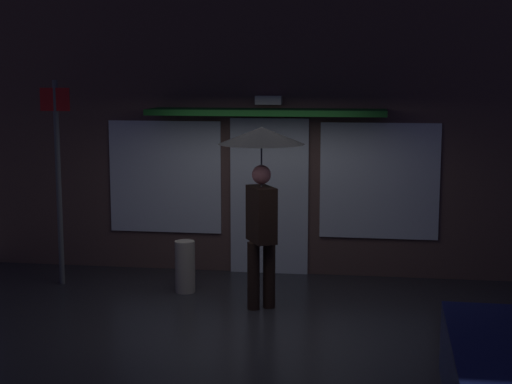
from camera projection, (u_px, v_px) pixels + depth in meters
The scene contains 5 objects.
ground_plane at pixel (244, 320), 8.99m from camera, with size 18.00×18.00×0.00m, color #26262B.
building_facade at pixel (271, 134), 10.98m from camera, with size 8.38×1.00×3.97m.
person_with_umbrella at pixel (262, 171), 9.19m from camera, with size 1.02×1.02×2.19m.
street_sign_post at pixel (58, 171), 10.30m from camera, with size 0.40×0.07×2.73m.
sidewalk_bollard at pixel (185, 267), 10.10m from camera, with size 0.26×0.26×0.68m, color #B2A899.
Camera 1 is at (1.41, -8.56, 2.81)m, focal length 54.76 mm.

